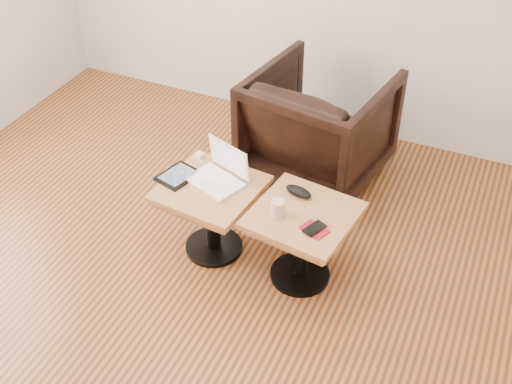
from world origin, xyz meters
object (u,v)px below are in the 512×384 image
at_px(side_table_right, 303,230).
at_px(laptop, 219,174).
at_px(striped_cup, 278,208).
at_px(side_table_left, 211,203).
at_px(armchair, 319,127).

distance_m(side_table_right, laptop, 0.57).
height_order(side_table_right, striped_cup, striped_cup).
height_order(laptop, striped_cup, laptop).
xyz_separation_m(side_table_left, striped_cup, (0.44, -0.08, 0.17)).
xyz_separation_m(side_table_right, laptop, (-0.54, 0.08, 0.16)).
bearing_deg(striped_cup, side_table_left, 170.30).
bearing_deg(armchair, side_table_left, 81.72).
xyz_separation_m(striped_cup, armchair, (-0.13, 1.04, -0.14)).
bearing_deg(side_table_left, striped_cup, -3.68).
distance_m(side_table_left, laptop, 0.18).
height_order(striped_cup, armchair, armchair).
bearing_deg(laptop, side_table_left, -86.65).
relative_size(laptop, armchair, 0.43).
xyz_separation_m(laptop, striped_cup, (0.42, -0.15, 0.00)).
height_order(side_table_left, striped_cup, striped_cup).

